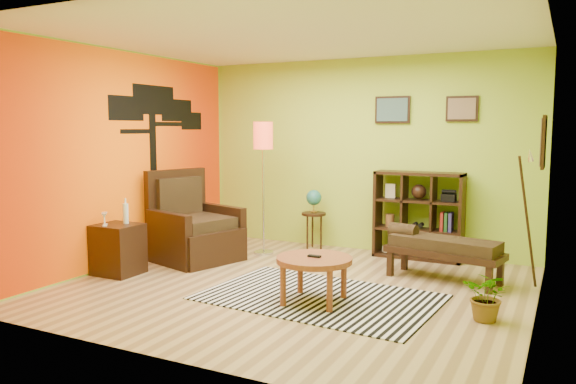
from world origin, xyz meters
The scene contains 11 objects.
ground centered at (0.00, 0.00, 0.00)m, with size 5.00×5.00×0.00m, color tan.
room_shell centered at (-0.09, 0.01, 1.80)m, with size 5.04×4.54×2.82m.
zebra_rug centered at (0.41, -0.24, 0.01)m, with size 2.43×1.58×0.01m, color silver.
coffee_table centered at (0.43, -0.42, 0.41)m, with size 0.78×0.78×0.50m.
armchair centered at (-1.84, 0.58, 0.37)m, with size 1.24×1.24×1.22m.
side_cabinet centered at (-2.20, -0.46, 0.32)m, with size 0.53×0.48×0.94m.
floor_lamp centered at (-1.14, 1.33, 1.52)m, with size 0.28×0.28×1.88m.
globe_table centered at (-0.64, 1.95, 0.67)m, with size 0.36×0.36×0.88m.
cube_shelf centered at (0.91, 2.03, 0.60)m, with size 1.20×0.35×1.20m.
bench centered at (1.41, 1.04, 0.40)m, with size 1.42×0.74×0.63m.
potted_plant centered at (2.11, -0.20, 0.19)m, with size 0.43×0.48×0.37m, color #26661E.
Camera 1 is at (2.72, -5.57, 1.80)m, focal length 35.00 mm.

